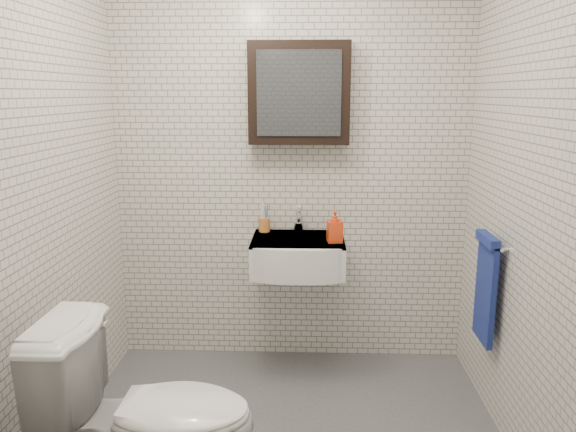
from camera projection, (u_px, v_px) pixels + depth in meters
The scene contains 8 objects.
room_shell at pixel (284, 148), 2.47m from camera, with size 2.22×2.02×2.51m.
washbasin at pixel (298, 255), 3.34m from camera, with size 0.55×0.50×0.20m.
faucet at pixel (299, 222), 3.50m from camera, with size 0.06×0.20×0.15m.
mirror_cabinet at pixel (299, 93), 3.32m from camera, with size 0.60×0.15×0.60m.
towel_rail at pixel (486, 284), 2.94m from camera, with size 0.09×0.30×0.58m.
toothbrush_cup at pixel (264, 224), 3.52m from camera, with size 0.08×0.08×0.19m.
soap_bottle at pixel (335, 226), 3.26m from camera, with size 0.08×0.09×0.19m, color #DF5A17.
toilet at pixel (150, 420), 2.24m from camera, with size 0.47×0.83×0.85m, color white.
Camera 1 is at (0.11, -2.48, 1.70)m, focal length 35.00 mm.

